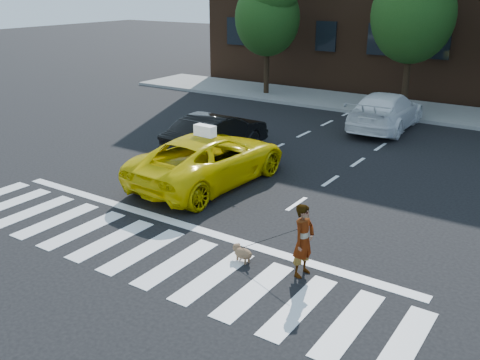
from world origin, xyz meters
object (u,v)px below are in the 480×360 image
object	(u,v)px
dog	(242,252)
woman	(304,240)
tree_left	(268,10)
black_sedan	(216,134)
white_suv	(386,111)
taxi	(210,159)
tree_mid	(415,4)

from	to	relation	value
dog	woman	bearing A→B (deg)	23.40
tree_left	black_sedan	bearing A→B (deg)	-68.40
white_suv	woman	distance (m)	12.89
dog	taxi	bearing A→B (deg)	149.55
tree_left	dog	world-z (taller)	tree_left
tree_mid	woman	size ratio (longest dim) A/B	4.51
tree_left	dog	xyz separation A→B (m)	(9.08, -16.10, -4.24)
tree_left	dog	distance (m)	18.97
tree_mid	black_sedan	xyz separation A→B (m)	(-3.53, -10.03, -4.13)
black_sedan	dog	world-z (taller)	black_sedan
tree_left	tree_mid	world-z (taller)	tree_mid
taxi	woman	bearing A→B (deg)	148.15
black_sedan	dog	distance (m)	7.95
white_suv	taxi	bearing A→B (deg)	73.99
white_suv	black_sedan	bearing A→B (deg)	57.99
tree_mid	woman	distance (m)	16.67
tree_mid	white_suv	xyz separation A→B (m)	(0.26, -3.29, -4.09)
tree_mid	taxi	size ratio (longest dim) A/B	1.30
taxi	dog	bearing A→B (deg)	137.21
taxi	white_suv	xyz separation A→B (m)	(2.19, 9.27, -0.00)
tree_mid	white_suv	world-z (taller)	tree_mid
taxi	white_suv	bearing A→B (deg)	-100.83
tree_left	dog	size ratio (longest dim) A/B	10.81
tree_mid	taxi	bearing A→B (deg)	-98.75
woman	taxi	bearing A→B (deg)	62.49
black_sedan	taxi	bearing A→B (deg)	124.01
tree_mid	black_sedan	distance (m)	11.41
tree_left	woman	bearing A→B (deg)	-56.67
taxi	woman	size ratio (longest dim) A/B	3.48
white_suv	tree_left	bearing A→B (deg)	-25.72
tree_left	black_sedan	size ratio (longest dim) A/B	1.48
woman	dog	bearing A→B (deg)	105.39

